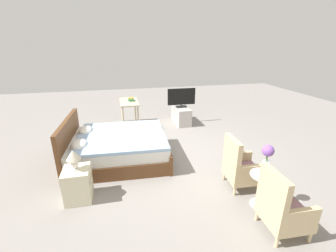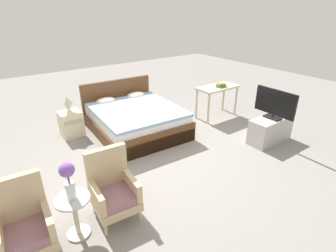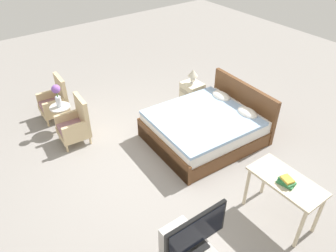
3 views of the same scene
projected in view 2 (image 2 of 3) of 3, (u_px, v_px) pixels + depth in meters
The scene contains 12 objects.
ground_plane at pixel (163, 152), 5.01m from camera, with size 16.00×16.00×0.00m, color gray.
bed at pixel (135, 119), 5.71m from camera, with size 1.81×2.10×0.96m.
armchair_by_window_left at pixel (25, 226), 2.84m from camera, with size 0.57×0.57×0.92m.
armchair_by_window_right at pixel (113, 190), 3.39m from camera, with size 0.58×0.58×0.92m.
side_table at pixel (75, 212), 3.07m from camera, with size 0.40×0.40×0.55m.
flower_vase at pixel (68, 177), 2.86m from camera, with size 0.17×0.17×0.48m.
nightstand at pixel (71, 124), 5.55m from camera, with size 0.44×0.41×0.54m.
table_lamp at pixel (67, 102), 5.35m from camera, with size 0.22×0.22×0.33m.
tv_stand at pixel (270, 130), 5.31m from camera, with size 0.96×0.40×0.51m.
tv_flatscreen at pixel (275, 104), 5.08m from camera, with size 0.20×0.86×0.58m.
vanity_desk at pixel (217, 91), 6.35m from camera, with size 1.04×0.52×0.77m.
book_stack at pixel (221, 85), 6.25m from camera, with size 0.25×0.20×0.10m.
Camera 2 is at (-2.46, -3.57, 2.56)m, focal length 28.00 mm.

